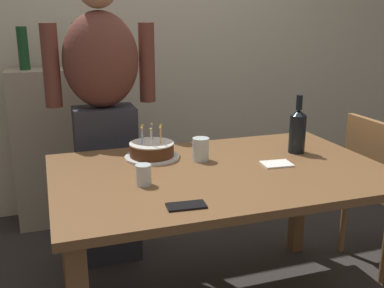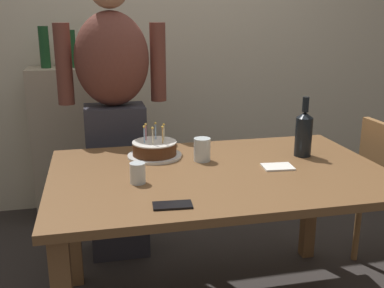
{
  "view_description": "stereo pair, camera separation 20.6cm",
  "coord_description": "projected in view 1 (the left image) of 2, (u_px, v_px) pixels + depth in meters",
  "views": [
    {
      "loc": [
        -0.73,
        -1.78,
        1.41
      ],
      "look_at": [
        -0.1,
        0.1,
        0.84
      ],
      "focal_mm": 41.91,
      "sensor_mm": 36.0,
      "label": 1
    },
    {
      "loc": [
        -0.53,
        -1.83,
        1.41
      ],
      "look_at": [
        -0.1,
        0.1,
        0.84
      ],
      "focal_mm": 41.91,
      "sensor_mm": 36.0,
      "label": 2
    }
  ],
  "objects": [
    {
      "name": "person_man_bearded",
      "position": [
        104.0,
        115.0,
        2.5
      ],
      "size": [
        0.61,
        0.27,
        1.66
      ],
      "rotation": [
        0.0,
        0.0,
        3.14
      ],
      "color": "#33333D",
      "rests_on": "ground_plane"
    },
    {
      "name": "water_glass_far",
      "position": [
        143.0,
        175.0,
        1.83
      ],
      "size": [
        0.07,
        0.07,
        0.09
      ],
      "primitive_type": "cylinder",
      "color": "silver",
      "rests_on": "dining_table"
    },
    {
      "name": "water_glass_near",
      "position": [
        201.0,
        149.0,
        2.14
      ],
      "size": [
        0.08,
        0.08,
        0.11
      ],
      "primitive_type": "cylinder",
      "color": "silver",
      "rests_on": "dining_table"
    },
    {
      "name": "shelf_cabinet",
      "position": [
        59.0,
        145.0,
        3.09
      ],
      "size": [
        0.6,
        0.3,
        1.37
      ],
      "color": "tan",
      "rests_on": "ground_plane"
    },
    {
      "name": "napkin_stack",
      "position": [
        277.0,
        164.0,
        2.09
      ],
      "size": [
        0.15,
        0.11,
        0.01
      ],
      "primitive_type": "cube",
      "rotation": [
        0.0,
        0.0,
        -0.08
      ],
      "color": "white",
      "rests_on": "dining_table"
    },
    {
      "name": "dining_chair",
      "position": [
        382.0,
        181.0,
        2.51
      ],
      "size": [
        0.42,
        0.42,
        0.87
      ],
      "rotation": [
        0.0,
        0.0,
        1.57
      ],
      "color": "olive",
      "rests_on": "ground_plane"
    },
    {
      "name": "wine_bottle",
      "position": [
        298.0,
        130.0,
        2.25
      ],
      "size": [
        0.08,
        0.08,
        0.3
      ],
      "color": "black",
      "rests_on": "dining_table"
    },
    {
      "name": "birthday_cake",
      "position": [
        152.0,
        151.0,
        2.18
      ],
      "size": [
        0.27,
        0.27,
        0.16
      ],
      "color": "white",
      "rests_on": "dining_table"
    },
    {
      "name": "dining_table",
      "position": [
        220.0,
        189.0,
        2.05
      ],
      "size": [
        1.5,
        0.96,
        0.74
      ],
      "color": "brown",
      "rests_on": "ground_plane"
    },
    {
      "name": "back_wall",
      "position": [
        143.0,
        32.0,
        3.29
      ],
      "size": [
        5.2,
        0.1,
        2.6
      ],
      "primitive_type": "cube",
      "color": "beige",
      "rests_on": "ground_plane"
    },
    {
      "name": "cell_phone",
      "position": [
        186.0,
        206.0,
        1.63
      ],
      "size": [
        0.15,
        0.08,
        0.01
      ],
      "primitive_type": "cube",
      "rotation": [
        0.0,
        0.0,
        -0.08
      ],
      "color": "black",
      "rests_on": "dining_table"
    }
  ]
}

